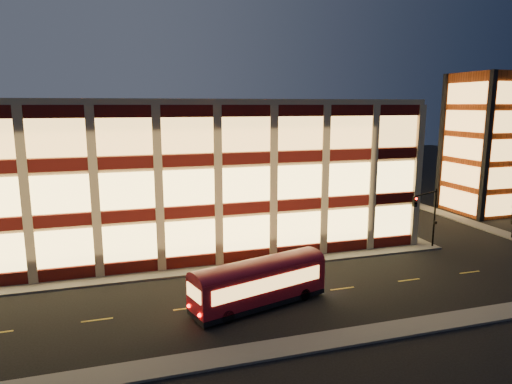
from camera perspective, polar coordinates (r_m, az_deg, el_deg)
name	(u,v)px	position (r m, az deg, el deg)	size (l,w,h in m)	color
ground	(201,275)	(38.98, -6.92, -10.29)	(200.00, 200.00, 0.00)	black
sidewalk_office_south	(163,274)	(39.53, -11.53, -10.01)	(54.00, 2.00, 0.15)	#514F4C
sidewalk_office_east	(349,211)	(61.92, 11.59, -2.36)	(2.00, 30.00, 0.15)	#514F4C
sidewalk_tower_west	(420,206)	(67.79, 19.81, -1.65)	(2.00, 30.00, 0.15)	#514F4C
sidewalk_near	(241,355)	(27.46, -1.86, -19.65)	(100.00, 2.00, 0.15)	#514F4C
office_building	(148,165)	(53.30, -13.40, 3.28)	(50.45, 30.45, 14.50)	tan
stair_tower	(488,144)	(66.56, 27.04, 5.37)	(8.60, 8.60, 18.00)	#8C3814
traffic_signal_far	(428,209)	(46.92, 20.68, -2.03)	(3.79, 1.87, 6.00)	black
trolley_bus	(259,280)	(32.65, 0.38, -10.95)	(10.33, 5.20, 3.40)	maroon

